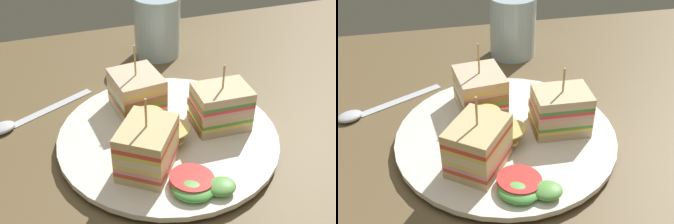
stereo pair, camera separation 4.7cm
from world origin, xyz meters
The scene contains 9 objects.
ground_plane centered at (0.00, 0.00, -0.90)cm, with size 106.07×73.05×1.80cm, color brown.
plate centered at (0.00, 0.00, 0.77)cm, with size 26.35×26.35×1.27cm.
sandwich_wedge_0 centered at (-4.07, -5.11, 4.02)cm, with size 7.95×8.28×8.80cm.
sandwich_wedge_1 centered at (6.50, -0.57, 3.89)cm, with size 6.75×5.15×8.29cm.
sandwich_wedge_2 centered at (-2.07, 6.18, 3.77)cm, with size 6.42×7.13×9.00cm.
chip_pile centered at (-0.93, -0.60, 2.75)cm, with size 7.49×7.59×3.55cm.
salad_garnish centered at (-0.13, -10.09, 1.88)cm, with size 7.37×6.06×1.39cm.
spoon centered at (-16.92, 9.72, 0.38)cm, with size 14.28×8.39×1.00cm.
drinking_glass centered at (6.08, 22.91, 4.24)cm, with size 7.54×7.54×9.99cm.
Camera 2 is at (-8.16, -37.69, 30.92)cm, focal length 43.14 mm.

